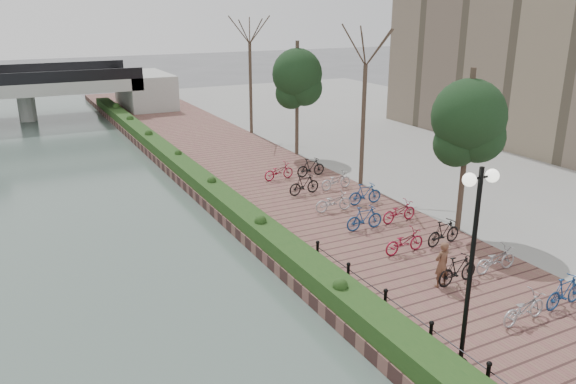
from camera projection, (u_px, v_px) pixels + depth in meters
promenade at (278, 191)px, 28.44m from camera, size 8.00×75.00×0.50m
inland_pavement at (505, 155)px, 35.37m from camera, size 24.00×75.00×0.50m
hedge at (197, 177)px, 28.91m from camera, size 1.10×56.00×0.60m
chain_fence at (457, 355)px, 14.02m from camera, size 0.10×14.10×0.70m
lamppost at (475, 228)px, 13.09m from camera, size 1.02×0.32×5.20m
pedestrian at (442, 264)px, 18.00m from camera, size 0.58×0.40×1.55m
bicycle_parking at (383, 216)px, 23.09m from camera, size 2.40×17.32×1.00m
street_trees at (405, 136)px, 25.03m from camera, size 3.20×37.12×6.80m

